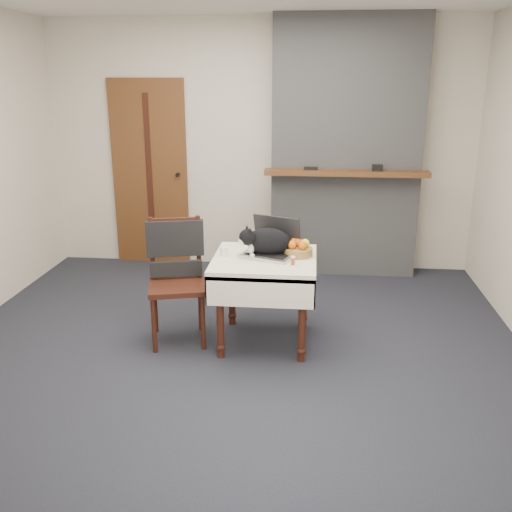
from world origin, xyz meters
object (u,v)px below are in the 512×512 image
at_px(cat, 269,242).
at_px(fruit_basket, 298,249).
at_px(door, 150,173).
at_px(pill_bottle, 293,260).
at_px(side_table, 265,271).
at_px(laptop, 272,246).
at_px(cream_jar, 224,252).
at_px(chair, 176,263).

relative_size(cat, fruit_basket, 2.34).
xyz_separation_m(door, pill_bottle, (1.65, -2.09, -0.27)).
bearing_deg(side_table, cat, 64.04).
distance_m(laptop, cream_jar, 0.37).
distance_m(pill_bottle, fruit_basket, 0.23).
bearing_deg(fruit_basket, cat, -176.74).
relative_size(side_table, fruit_basket, 3.51).
distance_m(door, cream_jar, 2.25).
distance_m(laptop, pill_bottle, 0.30).
distance_m(laptop, cat, 0.04).
bearing_deg(side_table, cream_jar, 178.71).
height_order(side_table, pill_bottle, pill_bottle).
relative_size(door, chair, 2.06).
relative_size(side_table, pill_bottle, 11.95).
height_order(side_table, cat, cat).
relative_size(pill_bottle, fruit_basket, 0.29).
relative_size(side_table, chair, 0.80).
bearing_deg(chair, laptop, -11.29).
xyz_separation_m(side_table, pill_bottle, (0.22, -0.16, 0.15)).
bearing_deg(side_table, pill_bottle, -35.48).
bearing_deg(cream_jar, side_table, -1.29).
relative_size(laptop, pill_bottle, 7.34).
xyz_separation_m(laptop, fruit_basket, (0.20, -0.01, -0.02)).
distance_m(door, cat, 2.38).
bearing_deg(laptop, door, 149.34).
distance_m(side_table, chair, 0.70).
bearing_deg(chair, cream_jar, -19.49).
bearing_deg(chair, side_table, -17.65).
xyz_separation_m(side_table, cream_jar, (-0.31, 0.01, 0.15)).
xyz_separation_m(door, cream_jar, (1.12, -1.93, -0.27)).
bearing_deg(door, side_table, -53.59).
xyz_separation_m(laptop, cat, (-0.02, -0.02, 0.03)).
distance_m(laptop, fruit_basket, 0.20).
distance_m(fruit_basket, chair, 0.96).
height_order(door, side_table, door).
bearing_deg(fruit_basket, laptop, 178.35).
bearing_deg(laptop, pill_bottle, -33.37).
height_order(door, laptop, door).
xyz_separation_m(door, chair, (0.73, -1.89, -0.38)).
height_order(side_table, cream_jar, cream_jar).
xyz_separation_m(door, side_table, (1.43, -1.94, -0.41)).
bearing_deg(cat, laptop, 20.02).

